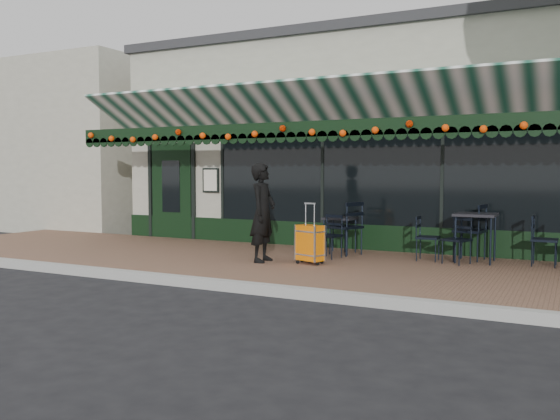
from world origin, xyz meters
The scene contains 15 objects.
ground centered at (0.00, 0.00, 0.00)m, with size 80.00×80.00×0.00m, color black.
sidewalk centered at (0.00, 2.00, 0.07)m, with size 18.00×4.00×0.15m, color brown.
curb centered at (0.00, -0.08, 0.07)m, with size 18.00×0.16×0.15m, color #9E9E99.
restaurant_building centered at (0.00, 7.84, 2.27)m, with size 12.00×9.60×4.50m.
neighbor_building_left centered at (-13.00, 8.00, 2.40)m, with size 12.00×8.00×4.80m, color #B0AD9B.
woman centered at (-1.16, 1.69, 1.00)m, with size 0.62×0.41×1.69m, color black.
suitcase centered at (-0.34, 1.84, 0.49)m, with size 0.50×0.38×1.02m.
cafe_table_a centered at (2.11, 3.31, 0.90)m, with size 0.68×0.68×0.84m.
cafe_table_b centered at (-0.36, 3.28, 0.76)m, with size 0.55×0.55×0.68m.
chair_a_left centered at (1.99, 3.50, 0.65)m, with size 0.50×0.50×1.00m, color black, non-canonical shape.
chair_a_right centered at (3.19, 3.36, 0.57)m, with size 0.42×0.42×0.84m, color black, non-canonical shape.
chair_a_front centered at (1.86, 2.94, 0.55)m, with size 0.40×0.40×0.80m, color black, non-canonical shape.
chair_b_left centered at (-0.19, 3.15, 0.66)m, with size 0.51×0.51×1.01m, color black, non-canonical shape.
chair_b_right centered at (1.35, 3.10, 0.54)m, with size 0.39×0.39×0.79m, color black, non-canonical shape.
chair_b_front centered at (-0.29, 2.59, 0.54)m, with size 0.39×0.39×0.79m, color black, non-canonical shape.
Camera 1 is at (3.65, -7.21, 1.71)m, focal length 38.00 mm.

